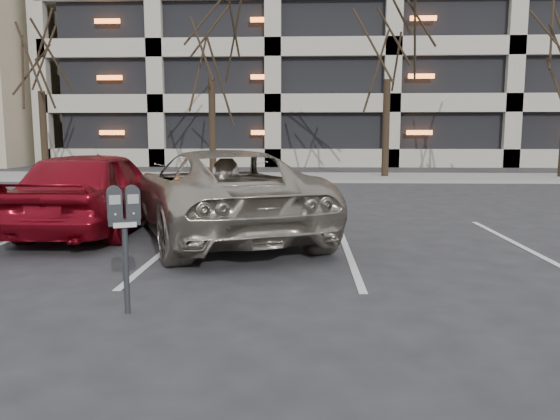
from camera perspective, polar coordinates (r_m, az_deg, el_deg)
The scene contains 10 objects.
ground at distance 6.51m, azimuth -4.03°, elevation -7.89°, with size 140.00×140.00×0.00m, color #28282B.
sidewalk at distance 22.30m, azimuth 0.64°, elevation 3.46°, with size 80.00×4.00×0.12m, color gray.
stall_lines at distance 8.96m, azimuth -11.29°, elevation -3.62°, with size 16.90×5.20×0.00m.
parking_garage at distance 42.29m, azimuth 18.85°, elevation 17.65°, with size 52.00×20.00×19.00m.
tree_a at distance 24.99m, azimuth -23.95°, elevation 16.20°, with size 3.46×3.46×7.86m.
tree_b at distance 23.03m, azimuth -7.28°, elevation 19.63°, with size 3.95×3.95×8.98m.
tree_c at distance 22.93m, azimuth 11.31°, elevation 19.23°, with size 3.86×3.86×8.78m.
parking_meter at distance 5.52m, azimuth -15.97°, elevation -0.83°, with size 0.34×0.24×1.25m.
suv_silver at distance 9.51m, azimuth -6.42°, elevation 1.74°, with size 4.43×6.01×1.52m.
car_red at distance 10.49m, azimuth -18.70°, elevation 1.95°, with size 1.80×4.47×1.52m, color maroon.
Camera 1 is at (0.73, -6.23, 1.76)m, focal length 35.00 mm.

